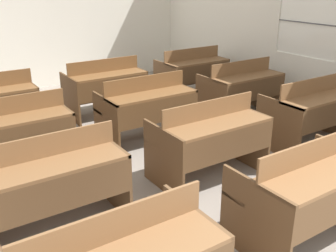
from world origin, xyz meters
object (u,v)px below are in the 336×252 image
object	(u,v)px
bench_second_center	(210,138)
bench_second_right	(311,110)
bench_back_center	(106,85)
bench_back_right	(193,71)
bench_third_left	(15,133)
bench_second_left	(52,180)
bench_third_center	(147,107)
bench_third_right	(242,87)
bench_front_center	(309,189)

from	to	relation	value
bench_second_center	bench_second_right	distance (m)	1.64
bench_back_center	bench_back_right	world-z (taller)	same
bench_third_left	bench_back_center	bearing A→B (deg)	36.82
bench_second_left	bench_third_center	distance (m)	2.07
bench_second_center	bench_third_right	bearing A→B (deg)	37.61
bench_second_center	bench_back_right	bearing A→B (deg)	56.59
bench_third_center	bench_back_center	world-z (taller)	same
bench_front_center	bench_back_right	world-z (taller)	same
bench_second_left	bench_third_right	bearing A→B (deg)	20.72
bench_second_left	bench_back_center	xyz separation A→B (m)	(1.65, 2.50, 0.00)
bench_second_right	bench_third_left	size ratio (longest dim) A/B	1.00
bench_third_center	bench_second_right	bearing A→B (deg)	-37.04
bench_second_right	bench_third_right	bearing A→B (deg)	89.76
bench_third_left	bench_third_center	distance (m)	1.65
bench_front_center	bench_second_right	xyz separation A→B (m)	(1.65, 1.25, 0.00)
bench_back_center	bench_third_center	bearing A→B (deg)	-90.07
bench_third_center	bench_back_right	distance (m)	2.12
bench_front_center	bench_second_center	size ratio (longest dim) A/B	1.00
bench_third_right	bench_back_center	xyz separation A→B (m)	(-1.67, 1.24, 0.00)
bench_second_left	bench_third_center	xyz separation A→B (m)	(1.65, 1.25, 0.00)
bench_second_right	bench_third_left	world-z (taller)	same
bench_front_center	bench_second_right	distance (m)	2.07
bench_second_center	bench_back_right	distance (m)	3.03
bench_back_center	bench_back_right	size ratio (longest dim) A/B	1.00
bench_second_center	bench_back_right	size ratio (longest dim) A/B	1.00
bench_back_right	bench_front_center	bearing A→B (deg)	-113.86
bench_second_right	bench_back_right	distance (m)	2.53
bench_second_right	bench_third_center	xyz separation A→B (m)	(-1.67, 1.26, 0.00)
bench_third_left	bench_front_center	bearing A→B (deg)	-56.48
bench_front_center	bench_second_right	bearing A→B (deg)	37.21
bench_second_left	bench_second_center	world-z (taller)	same
bench_third_right	bench_back_center	distance (m)	2.08
bench_third_left	bench_back_center	world-z (taller)	same
bench_third_left	bench_third_right	distance (m)	3.33
bench_second_center	bench_third_left	xyz separation A→B (m)	(-1.68, 1.28, 0.00)
bench_back_center	bench_back_right	bearing A→B (deg)	0.68
bench_third_right	bench_back_right	bearing A→B (deg)	89.06
bench_third_center	bench_back_right	world-z (taller)	same
bench_front_center	bench_third_left	xyz separation A→B (m)	(-1.67, 2.53, 0.00)
bench_second_right	bench_third_center	bearing A→B (deg)	142.96
bench_second_center	bench_third_right	xyz separation A→B (m)	(1.65, 1.27, 0.00)
bench_front_center	bench_back_right	size ratio (longest dim) A/B	1.00
bench_third_left	bench_second_left	bearing A→B (deg)	-89.90
bench_third_left	bench_second_center	bearing A→B (deg)	-37.26
bench_third_center	bench_back_center	bearing A→B (deg)	89.93
bench_third_left	bench_second_right	bearing A→B (deg)	-21.01
bench_third_center	bench_second_left	bearing A→B (deg)	-142.92
bench_second_left	bench_third_center	world-z (taller)	same
bench_second_right	bench_second_left	bearing A→B (deg)	179.77
bench_second_center	bench_third_center	distance (m)	1.26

